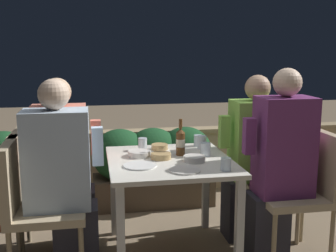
{
  "coord_description": "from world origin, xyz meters",
  "views": [
    {
      "loc": [
        -0.5,
        -2.75,
        1.46
      ],
      "look_at": [
        0.0,
        0.07,
        0.92
      ],
      "focal_mm": 45.0,
      "sensor_mm": 36.0,
      "label": 1
    }
  ],
  "objects_px": {
    "person_blue_shirt": "(63,180)",
    "person_coral_top": "(66,166)",
    "beer_bottle": "(180,141)",
    "potted_plant": "(5,169)",
    "person_green_blouse": "(251,157)",
    "chair_right_far": "(276,167)",
    "chair_right_near": "(305,182)",
    "chair_left_far": "(36,181)",
    "chair_left_near": "(30,197)",
    "person_purple_stripe": "(279,165)"
  },
  "relations": [
    {
      "from": "person_purple_stripe",
      "to": "chair_left_near",
      "type": "bearing_deg",
      "value": 179.18
    },
    {
      "from": "person_coral_top",
      "to": "chair_right_far",
      "type": "distance_m",
      "value": 1.58
    },
    {
      "from": "chair_left_far",
      "to": "person_green_blouse",
      "type": "bearing_deg",
      "value": 0.45
    },
    {
      "from": "person_coral_top",
      "to": "chair_right_near",
      "type": "xyz_separation_m",
      "value": [
        1.63,
        -0.36,
        -0.09
      ]
    },
    {
      "from": "person_green_blouse",
      "to": "person_blue_shirt",
      "type": "bearing_deg",
      "value": -165.85
    },
    {
      "from": "chair_left_near",
      "to": "chair_left_far",
      "type": "bearing_deg",
      "value": 91.11
    },
    {
      "from": "person_blue_shirt",
      "to": "beer_bottle",
      "type": "distance_m",
      "value": 0.86
    },
    {
      "from": "chair_left_near",
      "to": "person_blue_shirt",
      "type": "relative_size",
      "value": 0.7
    },
    {
      "from": "person_purple_stripe",
      "to": "chair_right_near",
      "type": "bearing_deg",
      "value": 0.0
    },
    {
      "from": "person_blue_shirt",
      "to": "chair_right_far",
      "type": "bearing_deg",
      "value": 12.36
    },
    {
      "from": "chair_right_near",
      "to": "potted_plant",
      "type": "bearing_deg",
      "value": 157.22
    },
    {
      "from": "person_blue_shirt",
      "to": "chair_left_far",
      "type": "height_order",
      "value": "person_blue_shirt"
    },
    {
      "from": "chair_left_far",
      "to": "person_coral_top",
      "type": "relative_size",
      "value": 0.71
    },
    {
      "from": "person_purple_stripe",
      "to": "chair_right_far",
      "type": "distance_m",
      "value": 0.42
    },
    {
      "from": "person_coral_top",
      "to": "chair_right_far",
      "type": "bearing_deg",
      "value": 0.45
    },
    {
      "from": "chair_left_near",
      "to": "person_green_blouse",
      "type": "xyz_separation_m",
      "value": [
        1.57,
        0.34,
        0.09
      ]
    },
    {
      "from": "person_blue_shirt",
      "to": "person_green_blouse",
      "type": "distance_m",
      "value": 1.41
    },
    {
      "from": "chair_left_near",
      "to": "person_blue_shirt",
      "type": "distance_m",
      "value": 0.23
    },
    {
      "from": "chair_left_near",
      "to": "beer_bottle",
      "type": "relative_size",
      "value": 3.45
    },
    {
      "from": "chair_right_far",
      "to": "beer_bottle",
      "type": "height_order",
      "value": "beer_bottle"
    },
    {
      "from": "person_green_blouse",
      "to": "person_coral_top",
      "type": "bearing_deg",
      "value": -179.49
    },
    {
      "from": "person_blue_shirt",
      "to": "chair_left_far",
      "type": "bearing_deg",
      "value": 122.44
    },
    {
      "from": "chair_right_far",
      "to": "potted_plant",
      "type": "bearing_deg",
      "value": 165.67
    },
    {
      "from": "chair_left_near",
      "to": "chair_left_far",
      "type": "height_order",
      "value": "same"
    },
    {
      "from": "chair_left_far",
      "to": "potted_plant",
      "type": "xyz_separation_m",
      "value": [
        -0.31,
        0.55,
        -0.05
      ]
    },
    {
      "from": "person_green_blouse",
      "to": "person_purple_stripe",
      "type": "bearing_deg",
      "value": -81.43
    },
    {
      "from": "person_blue_shirt",
      "to": "person_coral_top",
      "type": "height_order",
      "value": "person_blue_shirt"
    },
    {
      "from": "chair_left_near",
      "to": "beer_bottle",
      "type": "bearing_deg",
      "value": 14.4
    },
    {
      "from": "person_purple_stripe",
      "to": "chair_right_far",
      "type": "bearing_deg",
      "value": 67.84
    },
    {
      "from": "person_coral_top",
      "to": "chair_right_near",
      "type": "height_order",
      "value": "person_coral_top"
    },
    {
      "from": "person_coral_top",
      "to": "beer_bottle",
      "type": "relative_size",
      "value": 4.83
    },
    {
      "from": "person_purple_stripe",
      "to": "beer_bottle",
      "type": "height_order",
      "value": "person_purple_stripe"
    },
    {
      "from": "person_coral_top",
      "to": "potted_plant",
      "type": "height_order",
      "value": "person_coral_top"
    },
    {
      "from": "chair_right_far",
      "to": "chair_right_near",
      "type": "bearing_deg",
      "value": -81.76
    },
    {
      "from": "person_green_blouse",
      "to": "potted_plant",
      "type": "xyz_separation_m",
      "value": [
        -1.89,
        0.54,
        -0.15
      ]
    },
    {
      "from": "chair_right_near",
      "to": "beer_bottle",
      "type": "distance_m",
      "value": 0.91
    },
    {
      "from": "person_purple_stripe",
      "to": "beer_bottle",
      "type": "distance_m",
      "value": 0.69
    },
    {
      "from": "chair_left_near",
      "to": "beer_bottle",
      "type": "distance_m",
      "value": 1.07
    },
    {
      "from": "chair_right_far",
      "to": "person_green_blouse",
      "type": "bearing_deg",
      "value": -180.0
    },
    {
      "from": "chair_left_far",
      "to": "chair_right_far",
      "type": "relative_size",
      "value": 1.0
    },
    {
      "from": "person_purple_stripe",
      "to": "person_green_blouse",
      "type": "bearing_deg",
      "value": 98.57
    },
    {
      "from": "person_coral_top",
      "to": "beer_bottle",
      "type": "bearing_deg",
      "value": -5.23
    },
    {
      "from": "person_blue_shirt",
      "to": "potted_plant",
      "type": "distance_m",
      "value": 1.04
    },
    {
      "from": "chair_left_near",
      "to": "chair_right_near",
      "type": "distance_m",
      "value": 1.83
    },
    {
      "from": "chair_left_far",
      "to": "chair_right_near",
      "type": "bearing_deg",
      "value": -10.96
    },
    {
      "from": "person_purple_stripe",
      "to": "potted_plant",
      "type": "distance_m",
      "value": 2.15
    },
    {
      "from": "chair_right_near",
      "to": "chair_left_near",
      "type": "bearing_deg",
      "value": 179.27
    },
    {
      "from": "chair_right_far",
      "to": "person_coral_top",
      "type": "bearing_deg",
      "value": -179.55
    },
    {
      "from": "person_purple_stripe",
      "to": "chair_right_far",
      "type": "xyz_separation_m",
      "value": [
        0.15,
        0.37,
        -0.13
      ]
    },
    {
      "from": "chair_left_far",
      "to": "beer_bottle",
      "type": "distance_m",
      "value": 1.05
    }
  ]
}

